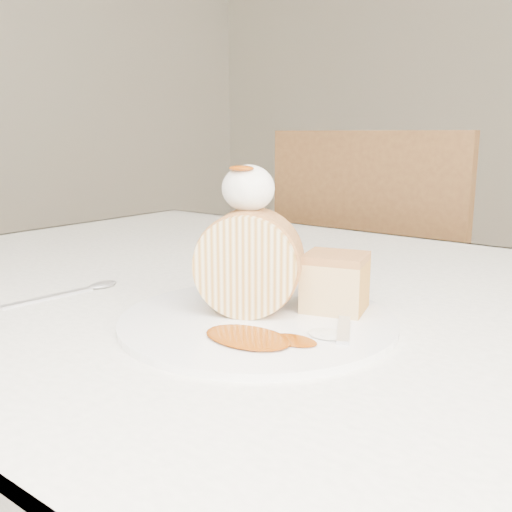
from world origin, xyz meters
The scene contains 10 objects.
table centered at (0.00, 0.20, 0.66)m, with size 1.40×0.90×0.75m.
chair_far centered at (-0.21, 0.87, 0.54)m, with size 0.48×0.48×0.95m.
plate centered at (0.03, 0.06, 0.75)m, with size 0.29×0.29×0.01m, color white.
roulade_slice centered at (0.01, 0.07, 0.81)m, with size 0.11×0.11×0.06m, color beige.
cake_chunk centered at (0.08, 0.13, 0.78)m, with size 0.06×0.06×0.05m, color #B17D43.
whipped_cream centered at (0.00, 0.08, 0.89)m, with size 0.06×0.06×0.05m, color white.
caramel_drizzle centered at (0.00, 0.07, 0.92)m, with size 0.03×0.02×0.01m, color #863605.
caramel_pool centered at (0.06, 0.01, 0.76)m, with size 0.09×0.06×0.00m, color #863605, non-canonical shape.
fork centered at (0.11, 0.10, 0.76)m, with size 0.02×0.17×0.00m, color silver.
spoon centered at (-0.23, -0.02, 0.75)m, with size 0.02×0.14×0.00m, color silver.
Camera 1 is at (0.37, -0.38, 0.94)m, focal length 40.00 mm.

